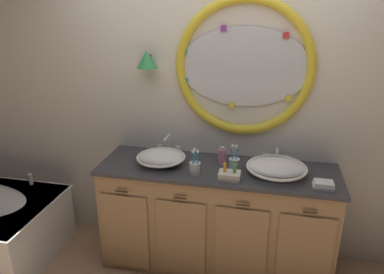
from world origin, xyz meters
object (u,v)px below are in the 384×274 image
at_px(sink_basin_left, 161,157).
at_px(folded_hand_towel, 324,185).
at_px(toiletry_basket, 229,175).
at_px(soap_dispenser, 222,156).
at_px(toothbrush_holder_left, 195,167).
at_px(sink_basin_right, 277,167).
at_px(toothbrush_holder_right, 234,163).

height_order(sink_basin_left, folded_hand_towel, sink_basin_left).
relative_size(folded_hand_towel, toiletry_basket, 0.91).
bearing_deg(soap_dispenser, toothbrush_holder_left, -124.23).
relative_size(soap_dispenser, toiletry_basket, 0.92).
distance_m(sink_basin_right, folded_hand_towel, 0.36).
relative_size(sink_basin_left, sink_basin_right, 0.87).
height_order(toothbrush_holder_left, toothbrush_holder_right, toothbrush_holder_left).
bearing_deg(toothbrush_holder_right, sink_basin_right, -4.29).
xyz_separation_m(sink_basin_left, toiletry_basket, (0.57, -0.15, -0.03)).
relative_size(sink_basin_right, toothbrush_holder_left, 2.21).
bearing_deg(toothbrush_holder_right, sink_basin_left, -177.64).
height_order(sink_basin_left, toothbrush_holder_right, toothbrush_holder_right).
bearing_deg(toothbrush_holder_left, sink_basin_left, 157.98).
bearing_deg(folded_hand_towel, toothbrush_holder_left, 178.95).
relative_size(toothbrush_holder_right, folded_hand_towel, 1.42).
distance_m(toothbrush_holder_left, soap_dispenser, 0.30).
bearing_deg(sink_basin_left, toothbrush_holder_left, -22.02).
bearing_deg(sink_basin_left, toothbrush_holder_right, 2.36).
height_order(toothbrush_holder_right, folded_hand_towel, toothbrush_holder_right).
xyz_separation_m(toothbrush_holder_right, soap_dispenser, (-0.11, 0.11, 0.01)).
bearing_deg(toothbrush_holder_left, toiletry_basket, -6.19).
distance_m(sink_basin_left, sink_basin_right, 0.91).
distance_m(sink_basin_left, toiletry_basket, 0.59).
distance_m(soap_dispenser, toiletry_basket, 0.30).
relative_size(sink_basin_right, folded_hand_towel, 3.17).
bearing_deg(toiletry_basket, sink_basin_left, 165.09).
bearing_deg(sink_basin_left, toiletry_basket, -14.91).
height_order(toothbrush_holder_left, soap_dispenser, toothbrush_holder_left).
distance_m(toothbrush_holder_left, toiletry_basket, 0.27).
bearing_deg(folded_hand_towel, sink_basin_right, 156.75).
distance_m(sink_basin_right, toothbrush_holder_right, 0.32).
bearing_deg(toothbrush_holder_right, toothbrush_holder_left, -152.41).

